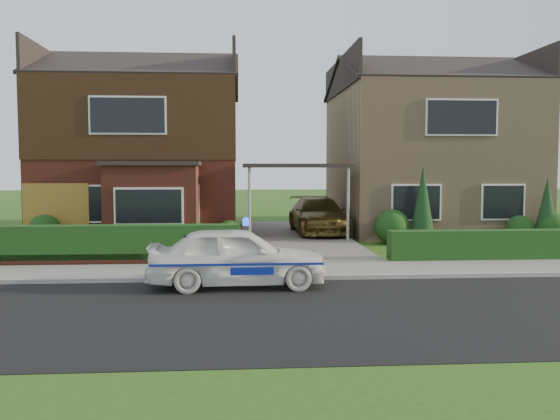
{
  "coord_description": "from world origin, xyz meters",
  "views": [
    {
      "loc": [
        -2.1,
        -10.55,
        2.64
      ],
      "look_at": [
        -1.09,
        3.5,
        1.62
      ],
      "focal_mm": 38.0,
      "sensor_mm": 36.0,
      "label": 1
    }
  ],
  "objects": [
    {
      "name": "conifer_a",
      "position": [
        4.2,
        9.2,
        1.3
      ],
      "size": [
        0.9,
        0.9,
        2.6
      ],
      "primitive_type": "cone",
      "color": "black",
      "rests_on": "ground"
    },
    {
      "name": "house_left",
      "position": [
        -5.78,
        13.9,
        3.81
      ],
      "size": [
        7.5,
        9.53,
        7.25
      ],
      "color": "brown",
      "rests_on": "ground"
    },
    {
      "name": "ground",
      "position": [
        0.0,
        0.0,
        0.0
      ],
      "size": [
        120.0,
        120.0,
        0.0
      ],
      "primitive_type": "plane",
      "color": "#204B14",
      "rests_on": "ground"
    },
    {
      "name": "garage_door",
      "position": [
        -8.25,
        9.96,
        1.05
      ],
      "size": [
        2.2,
        0.1,
        2.1
      ],
      "primitive_type": "cube",
      "color": "olive",
      "rests_on": "ground"
    },
    {
      "name": "potted_plant_a",
      "position": [
        -5.24,
        7.88,
        0.37
      ],
      "size": [
        0.4,
        0.28,
        0.75
      ],
      "primitive_type": "imported",
      "rotation": [
        0.0,
        0.0,
        0.04
      ],
      "color": "gray",
      "rests_on": "ground"
    },
    {
      "name": "potted_plant_c",
      "position": [
        -4.73,
        6.0,
        0.4
      ],
      "size": [
        0.48,
        0.48,
        0.79
      ],
      "primitive_type": "imported",
      "rotation": [
        0.0,
        0.0,
        1.49
      ],
      "color": "gray",
      "rests_on": "ground"
    },
    {
      "name": "driveway",
      "position": [
        0.0,
        11.0,
        0.06
      ],
      "size": [
        3.8,
        12.0,
        0.12
      ],
      "primitive_type": "cube",
      "color": "#666059",
      "rests_on": "ground"
    },
    {
      "name": "shrub_left_far",
      "position": [
        -8.5,
        9.5,
        0.54
      ],
      "size": [
        1.08,
        1.08,
        1.08
      ],
      "primitive_type": "sphere",
      "color": "#103414",
      "rests_on": "ground"
    },
    {
      "name": "road",
      "position": [
        0.0,
        0.0,
        0.0
      ],
      "size": [
        60.0,
        6.0,
        0.02
      ],
      "primitive_type": "cube",
      "color": "black",
      "rests_on": "ground"
    },
    {
      "name": "carport_link",
      "position": [
        0.0,
        10.95,
        2.66
      ],
      "size": [
        3.8,
        3.0,
        2.77
      ],
      "color": "black",
      "rests_on": "ground"
    },
    {
      "name": "conifer_b",
      "position": [
        8.6,
        9.2,
        1.1
      ],
      "size": [
        0.9,
        0.9,
        2.2
      ],
      "primitive_type": "cone",
      "color": "black",
      "rests_on": "ground"
    },
    {
      "name": "dwarf_wall",
      "position": [
        -5.8,
        5.3,
        0.18
      ],
      "size": [
        7.7,
        0.25,
        0.36
      ],
      "primitive_type": "cube",
      "color": "brown",
      "rests_on": "ground"
    },
    {
      "name": "potted_plant_b",
      "position": [
        -6.07,
        7.42,
        0.39
      ],
      "size": [
        0.54,
        0.51,
        0.78
      ],
      "primitive_type": "imported",
      "rotation": [
        0.0,
        0.0,
        0.49
      ],
      "color": "gray",
      "rests_on": "ground"
    },
    {
      "name": "hedge_right",
      "position": [
        5.8,
        5.35,
        0.0
      ],
      "size": [
        7.5,
        0.55,
        0.8
      ],
      "primitive_type": "cube",
      "color": "#103414",
      "rests_on": "ground"
    },
    {
      "name": "house_right",
      "position": [
        5.8,
        13.99,
        3.66
      ],
      "size": [
        7.5,
        8.06,
        7.25
      ],
      "color": "tan",
      "rests_on": "ground"
    },
    {
      "name": "kerb",
      "position": [
        0.0,
        3.05,
        0.06
      ],
      "size": [
        60.0,
        0.16,
        0.12
      ],
      "primitive_type": "cube",
      "color": "#9E9993",
      "rests_on": "ground"
    },
    {
      "name": "police_car",
      "position": [
        -2.12,
        2.4,
        0.67
      ],
      "size": [
        3.6,
        3.97,
        1.5
      ],
      "rotation": [
        0.0,
        0.0,
        1.61
      ],
      "color": "white",
      "rests_on": "ground"
    },
    {
      "name": "hedge_left",
      "position": [
        -5.8,
        5.45,
        0.0
      ],
      "size": [
        7.5,
        0.55,
        0.9
      ],
      "primitive_type": "cube",
      "color": "#103414",
      "rests_on": "ground"
    },
    {
      "name": "shrub_left_mid",
      "position": [
        -4.0,
        9.3,
        0.66
      ],
      "size": [
        1.32,
        1.32,
        1.32
      ],
      "primitive_type": "sphere",
      "color": "#103414",
      "rests_on": "ground"
    },
    {
      "name": "shrub_right_far",
      "position": [
        8.8,
        9.2,
        0.54
      ],
      "size": [
        1.08,
        1.08,
        1.08
      ],
      "primitive_type": "sphere",
      "color": "#103414",
      "rests_on": "ground"
    },
    {
      "name": "driveway_car",
      "position": [
        1.0,
        12.04,
        0.8
      ],
      "size": [
        2.07,
        4.74,
        1.35
      ],
      "primitive_type": "imported",
      "rotation": [
        0.0,
        0.0,
        0.04
      ],
      "color": "brown",
      "rests_on": "driveway"
    },
    {
      "name": "shrub_right_near",
      "position": [
        3.2,
        9.4,
        0.6
      ],
      "size": [
        1.2,
        1.2,
        1.2
      ],
      "primitive_type": "sphere",
      "color": "#103414",
      "rests_on": "ground"
    },
    {
      "name": "shrub_left_near",
      "position": [
        -2.4,
        9.6,
        0.42
      ],
      "size": [
        0.84,
        0.84,
        0.84
      ],
      "primitive_type": "sphere",
      "color": "#103414",
      "rests_on": "ground"
    },
    {
      "name": "sidewalk",
      "position": [
        0.0,
        4.1,
        0.05
      ],
      "size": [
        60.0,
        2.0,
        0.1
      ],
      "primitive_type": "cube",
      "color": "slate",
      "rests_on": "ground"
    },
    {
      "name": "shrub_right_mid",
      "position": [
        7.8,
        9.5,
        0.48
      ],
      "size": [
        0.96,
        0.96,
        0.96
      ],
      "primitive_type": "sphere",
      "color": "#103414",
      "rests_on": "ground"
    }
  ]
}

